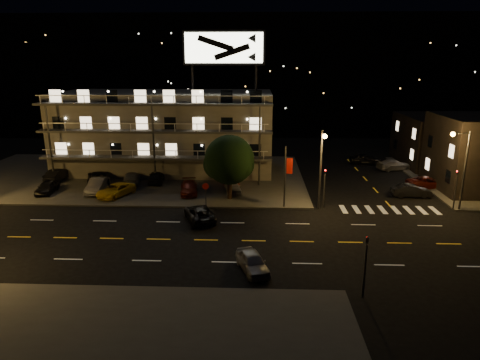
{
  "coord_description": "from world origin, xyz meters",
  "views": [
    {
      "loc": [
        2.17,
        -32.95,
        14.5
      ],
      "look_at": [
        0.54,
        8.0,
        3.01
      ],
      "focal_mm": 32.0,
      "sensor_mm": 36.0,
      "label": 1
    }
  ],
  "objects_px": {
    "lot_car_4": "(233,186)",
    "road_car_west": "(199,213)",
    "side_car_0": "(411,191)",
    "tree": "(229,161)",
    "road_car_east": "(252,262)",
    "lot_car_2": "(116,190)",
    "lot_car_7": "(132,178)"
  },
  "relations": [
    {
      "from": "tree",
      "to": "lot_car_2",
      "type": "height_order",
      "value": "tree"
    },
    {
      "from": "lot_car_2",
      "to": "lot_car_7",
      "type": "xyz_separation_m",
      "value": [
        0.34,
        5.04,
        0.01
      ]
    },
    {
      "from": "lot_car_4",
      "to": "road_car_west",
      "type": "height_order",
      "value": "lot_car_4"
    },
    {
      "from": "road_car_east",
      "to": "tree",
      "type": "bearing_deg",
      "value": 80.68
    },
    {
      "from": "lot_car_2",
      "to": "road_car_west",
      "type": "xyz_separation_m",
      "value": [
        10.08,
        -6.66,
        -0.13
      ]
    },
    {
      "from": "road_car_east",
      "to": "side_car_0",
      "type": "bearing_deg",
      "value": 27.18
    },
    {
      "from": "lot_car_2",
      "to": "side_car_0",
      "type": "bearing_deg",
      "value": 25.96
    },
    {
      "from": "tree",
      "to": "lot_car_4",
      "type": "height_order",
      "value": "tree"
    },
    {
      "from": "lot_car_7",
      "to": "lot_car_2",
      "type": "bearing_deg",
      "value": 75.33
    },
    {
      "from": "side_car_0",
      "to": "road_car_east",
      "type": "xyz_separation_m",
      "value": [
        -17.23,
        -17.83,
        -0.01
      ]
    },
    {
      "from": "lot_car_4",
      "to": "side_car_0",
      "type": "relative_size",
      "value": 0.95
    },
    {
      "from": "road_car_west",
      "to": "lot_car_7",
      "type": "bearing_deg",
      "value": -70.39
    },
    {
      "from": "lot_car_7",
      "to": "road_car_west",
      "type": "xyz_separation_m",
      "value": [
        9.74,
        -11.7,
        -0.14
      ]
    },
    {
      "from": "lot_car_4",
      "to": "side_car_0",
      "type": "distance_m",
      "value": 19.68
    },
    {
      "from": "lot_car_7",
      "to": "side_car_0",
      "type": "bearing_deg",
      "value": 162.71
    },
    {
      "from": "side_car_0",
      "to": "road_car_west",
      "type": "height_order",
      "value": "side_car_0"
    },
    {
      "from": "tree",
      "to": "side_car_0",
      "type": "distance_m",
      "value": 20.3
    },
    {
      "from": "road_car_east",
      "to": "lot_car_2",
      "type": "bearing_deg",
      "value": 113.88
    },
    {
      "from": "road_car_east",
      "to": "lot_car_4",
      "type": "bearing_deg",
      "value": 78.79
    },
    {
      "from": "lot_car_4",
      "to": "lot_car_7",
      "type": "bearing_deg",
      "value": 155.33
    },
    {
      "from": "lot_car_4",
      "to": "side_car_0",
      "type": "xyz_separation_m",
      "value": [
        19.67,
        -0.53,
        -0.14
      ]
    },
    {
      "from": "lot_car_4",
      "to": "lot_car_7",
      "type": "height_order",
      "value": "lot_car_4"
    },
    {
      "from": "side_car_0",
      "to": "lot_car_2",
      "type": "bearing_deg",
      "value": 92.46
    },
    {
      "from": "road_car_east",
      "to": "road_car_west",
      "type": "bearing_deg",
      "value": 98.65
    },
    {
      "from": "lot_car_4",
      "to": "road_car_west",
      "type": "bearing_deg",
      "value": -117.58
    },
    {
      "from": "lot_car_7",
      "to": "road_car_east",
      "type": "height_order",
      "value": "lot_car_7"
    },
    {
      "from": "tree",
      "to": "lot_car_7",
      "type": "xyz_separation_m",
      "value": [
        -12.13,
        5.39,
        -3.42
      ]
    },
    {
      "from": "lot_car_4",
      "to": "road_car_west",
      "type": "relative_size",
      "value": 0.82
    },
    {
      "from": "side_car_0",
      "to": "road_car_west",
      "type": "relative_size",
      "value": 0.86
    },
    {
      "from": "road_car_east",
      "to": "road_car_west",
      "type": "xyz_separation_m",
      "value": [
        -5.08,
        9.79,
        0.0
      ]
    },
    {
      "from": "lot_car_7",
      "to": "side_car_0",
      "type": "relative_size",
      "value": 1.1
    },
    {
      "from": "tree",
      "to": "road_car_east",
      "type": "height_order",
      "value": "tree"
    }
  ]
}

